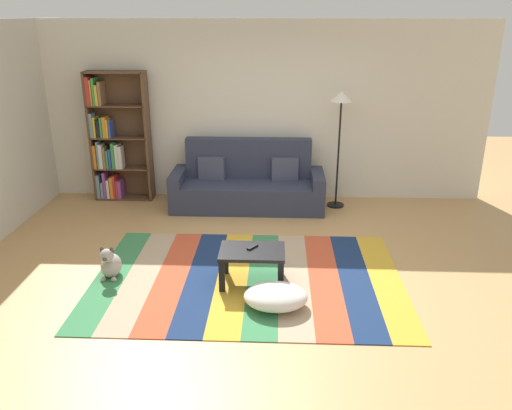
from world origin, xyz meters
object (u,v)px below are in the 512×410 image
Objects in this scene: standing_lamp at (341,112)px; coffee_table at (252,256)px; couch at (248,185)px; bookshelf at (113,142)px; tv_remote at (252,247)px; dog at (110,264)px; pouf at (276,297)px.

coffee_table is at bearing -115.16° from standing_lamp.
couch is 2.19m from bookshelf.
standing_lamp is at bearing 2.91° from couch.
tv_remote is (2.28, -2.62, -0.51)m from bookshelf.
tv_remote reaches higher than coffee_table.
bookshelf reaches higher than standing_lamp.
tv_remote is at bearing -49.05° from bookshelf.
couch is 3.25× the size of coffee_table.
tv_remote reaches higher than dog.
tv_remote is (-1.15, -2.41, -1.04)m from standing_lamp.
bookshelf reaches higher than couch.
couch is 3.54× the size of pouf.
standing_lamp is at bearing 73.03° from pouf.
bookshelf reaches higher than coffee_table.
dog is at bearing -138.82° from standing_lamp.
dog is (-1.83, 0.55, 0.04)m from pouf.
pouf is at bearing -51.25° from bookshelf.
coffee_table is at bearing -2.53° from dog.
dog is at bearing -145.93° from tv_remote.
bookshelf is at bearing 105.03° from dog.
couch reaches higher than coffee_table.
tv_remote is at bearing -0.64° from dog.
bookshelf is 4.12m from pouf.
standing_lamp is (0.90, 2.94, 1.32)m from pouf.
coffee_table is 0.10m from tv_remote.
pouf is 3.35m from standing_lamp.
standing_lamp is at bearing 64.84° from coffee_table.
pouf is at bearing -81.25° from couch.
couch is 1.74m from standing_lamp.
bookshelf is at bearing 172.28° from couch.
tv_remote is at bearing -115.62° from standing_lamp.
couch is 2.40m from coffee_table.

